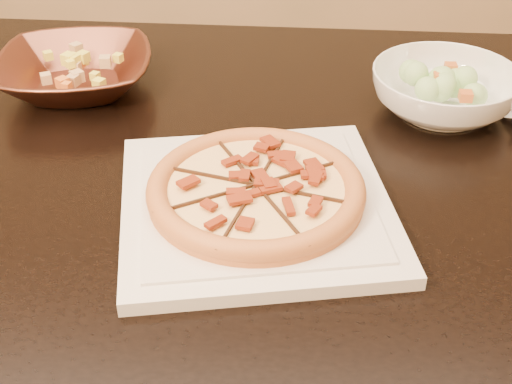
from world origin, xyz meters
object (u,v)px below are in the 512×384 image
(plate, at_px, (256,205))
(salad_bowl, at_px, (444,92))
(bronze_bowl, at_px, (76,72))
(dining_table, at_px, (198,207))
(pizza, at_px, (256,189))

(plate, height_order, salad_bowl, salad_bowl)
(bronze_bowl, xyz_separation_m, salad_bowl, (0.58, -0.04, 0.00))
(dining_table, distance_m, plate, 0.20)
(dining_table, distance_m, bronze_bowl, 0.31)
(plate, xyz_separation_m, salad_bowl, (0.27, 0.27, 0.02))
(pizza, bearing_deg, plate, -174.74)
(pizza, bearing_deg, dining_table, 124.71)
(dining_table, bearing_deg, pizza, -55.29)
(dining_table, relative_size, salad_bowl, 6.56)
(plate, relative_size, pizza, 1.43)
(salad_bowl, bearing_deg, plate, -134.49)
(plate, height_order, pizza, pizza)
(dining_table, bearing_deg, salad_bowl, 20.57)
(bronze_bowl, relative_size, salad_bowl, 1.10)
(dining_table, relative_size, bronze_bowl, 5.95)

